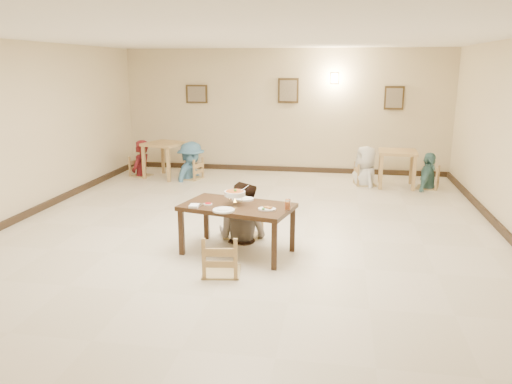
% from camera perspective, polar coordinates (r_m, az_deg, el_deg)
% --- Properties ---
extents(floor, '(10.00, 10.00, 0.00)m').
position_cam_1_polar(floor, '(7.87, -1.06, -4.88)').
color(floor, beige).
rests_on(floor, ground).
extents(ceiling, '(10.00, 10.00, 0.00)m').
position_cam_1_polar(ceiling, '(7.45, -1.17, 17.49)').
color(ceiling, white).
rests_on(ceiling, wall_back).
extents(wall_back, '(10.00, 0.00, 10.00)m').
position_cam_1_polar(wall_back, '(12.43, 3.23, 9.20)').
color(wall_back, beige).
rests_on(wall_back, floor).
extents(wall_front, '(10.00, 0.00, 10.00)m').
position_cam_1_polar(wall_front, '(2.89, -20.03, -8.30)').
color(wall_front, beige).
rests_on(wall_front, floor).
extents(wall_left, '(0.00, 10.00, 10.00)m').
position_cam_1_polar(wall_left, '(9.14, -26.73, 5.95)').
color(wall_left, beige).
rests_on(wall_left, floor).
extents(baseboard_back, '(8.00, 0.06, 0.12)m').
position_cam_1_polar(baseboard_back, '(12.61, 3.12, 2.66)').
color(baseboard_back, black).
rests_on(baseboard_back, floor).
extents(baseboard_left, '(0.06, 10.00, 0.12)m').
position_cam_1_polar(baseboard_left, '(9.40, -25.62, -2.74)').
color(baseboard_left, black).
rests_on(baseboard_left, floor).
extents(picture_a, '(0.55, 0.04, 0.45)m').
position_cam_1_polar(picture_a, '(12.80, -6.79, 11.06)').
color(picture_a, '#382815').
rests_on(picture_a, wall_back).
extents(picture_b, '(0.50, 0.04, 0.60)m').
position_cam_1_polar(picture_b, '(12.34, 3.71, 11.49)').
color(picture_b, '#382815').
rests_on(picture_b, wall_back).
extents(picture_c, '(0.45, 0.04, 0.55)m').
position_cam_1_polar(picture_c, '(12.34, 15.51, 10.32)').
color(picture_c, '#382815').
rests_on(picture_c, wall_back).
extents(wall_sconce, '(0.16, 0.05, 0.22)m').
position_cam_1_polar(wall_sconce, '(12.27, 8.97, 12.73)').
color(wall_sconce, '#FFD88C').
rests_on(wall_sconce, wall_back).
extents(main_table, '(1.66, 1.17, 0.70)m').
position_cam_1_polar(main_table, '(6.93, -2.15, -2.11)').
color(main_table, '#382211').
rests_on(main_table, floor).
extents(chair_far, '(0.48, 0.48, 1.02)m').
position_cam_1_polar(chair_far, '(7.62, -1.40, -1.51)').
color(chair_far, tan).
rests_on(chair_far, floor).
extents(chair_near, '(0.47, 0.47, 1.01)m').
position_cam_1_polar(chair_near, '(6.30, -4.02, -4.99)').
color(chair_near, tan).
rests_on(chair_near, floor).
extents(main_diner, '(1.05, 0.93, 1.78)m').
position_cam_1_polar(main_diner, '(7.45, -1.61, 1.16)').
color(main_diner, gray).
rests_on(main_diner, floor).
extents(curry_warmer, '(0.33, 0.29, 0.26)m').
position_cam_1_polar(curry_warmer, '(6.90, -2.44, -0.19)').
color(curry_warmer, silver).
rests_on(curry_warmer, main_table).
extents(rice_plate_far, '(0.32, 0.32, 0.07)m').
position_cam_1_polar(rice_plate_far, '(7.17, -1.51, -0.76)').
color(rice_plate_far, white).
rests_on(rice_plate_far, main_table).
extents(rice_plate_near, '(0.30, 0.30, 0.07)m').
position_cam_1_polar(rice_plate_near, '(6.62, -3.71, -2.06)').
color(rice_plate_near, white).
rests_on(rice_plate_near, main_table).
extents(fried_plate, '(0.24, 0.24, 0.05)m').
position_cam_1_polar(fried_plate, '(6.66, 1.25, -1.91)').
color(fried_plate, white).
rests_on(fried_plate, main_table).
extents(chili_dish, '(0.12, 0.12, 0.02)m').
position_cam_1_polar(chili_dish, '(6.93, -5.51, -1.37)').
color(chili_dish, white).
rests_on(chili_dish, main_table).
extents(napkin_cutlery, '(0.16, 0.25, 0.03)m').
position_cam_1_polar(napkin_cutlery, '(6.86, -7.05, -1.57)').
color(napkin_cutlery, white).
rests_on(napkin_cutlery, main_table).
extents(drink_glass, '(0.07, 0.07, 0.15)m').
position_cam_1_polar(drink_glass, '(6.66, 3.64, -1.50)').
color(drink_glass, white).
rests_on(drink_glass, main_table).
extents(bg_table_left, '(1.05, 1.05, 0.84)m').
position_cam_1_polar(bg_table_left, '(11.96, -10.35, 4.91)').
color(bg_table_left, tan).
rests_on(bg_table_left, floor).
extents(bg_table_right, '(0.83, 0.83, 0.80)m').
position_cam_1_polar(bg_table_right, '(11.28, 15.86, 3.86)').
color(bg_table_right, tan).
rests_on(bg_table_right, floor).
extents(bg_chair_ll, '(0.43, 0.43, 0.91)m').
position_cam_1_polar(bg_chair_ll, '(12.27, -13.06, 3.86)').
color(bg_chair_ll, tan).
rests_on(bg_chair_ll, floor).
extents(bg_chair_lr, '(0.44, 0.44, 0.94)m').
position_cam_1_polar(bg_chair_lr, '(11.74, -7.44, 3.72)').
color(bg_chair_lr, tan).
rests_on(bg_chair_lr, floor).
extents(bg_chair_rl, '(0.43, 0.43, 0.92)m').
position_cam_1_polar(bg_chair_rl, '(11.33, 12.43, 3.10)').
color(bg_chair_rl, tan).
rests_on(bg_chair_rl, floor).
extents(bg_chair_rr, '(0.43, 0.43, 0.92)m').
position_cam_1_polar(bg_chair_rr, '(11.36, 19.14, 2.65)').
color(bg_chair_rr, tan).
rests_on(bg_chair_rr, floor).
extents(bg_diner_a, '(0.48, 0.68, 1.74)m').
position_cam_1_polar(bg_diner_a, '(12.20, -13.17, 5.79)').
color(bg_diner_a, '#5C141B').
rests_on(bg_diner_a, floor).
extents(bg_diner_b, '(0.88, 1.25, 1.75)m').
position_cam_1_polar(bg_diner_b, '(11.68, -7.50, 5.71)').
color(bg_diner_b, teal).
rests_on(bg_diner_b, floor).
extents(bg_diner_c, '(0.80, 0.98, 1.74)m').
position_cam_1_polar(bg_diner_c, '(11.26, 12.54, 5.14)').
color(bg_diner_c, silver).
rests_on(bg_diner_c, floor).
extents(bg_diner_d, '(0.72, 0.99, 1.56)m').
position_cam_1_polar(bg_diner_d, '(11.30, 19.27, 4.27)').
color(bg_diner_d, teal).
rests_on(bg_diner_d, floor).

